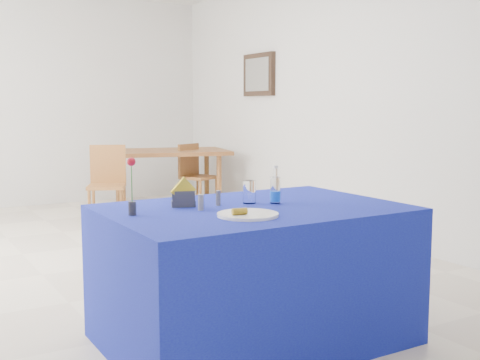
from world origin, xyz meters
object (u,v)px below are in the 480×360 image
blue_table (253,274)px  oak_table (167,156)px  chair_bg_right (194,171)px  chair_bg_left (107,179)px  water_bottle (275,191)px  plate (248,215)px

blue_table → oak_table: bearing=72.1°
chair_bg_right → chair_bg_left: bearing=175.5°
blue_table → chair_bg_left: 3.71m
water_bottle → chair_bg_right: water_bottle is taller
chair_bg_right → oak_table: bearing=120.6°
plate → oak_table: bearing=70.9°
blue_table → chair_bg_left: size_ratio=1.81×
chair_bg_left → chair_bg_right: (1.29, 0.44, -0.03)m
plate → water_bottle: bearing=37.6°
oak_table → water_bottle: bearing=-106.0°
blue_table → chair_bg_right: (1.68, 4.13, 0.10)m
blue_table → water_bottle: bearing=12.8°
chair_bg_left → chair_bg_right: chair_bg_left is taller
blue_table → chair_bg_left: bearing=83.9°
plate → chair_bg_right: 4.75m
blue_table → water_bottle: water_bottle is taller
blue_table → water_bottle: 0.48m
blue_table → water_bottle: (0.17, 0.04, 0.45)m
oak_table → chair_bg_left: bearing=-147.5°
chair_bg_left → water_bottle: bearing=-68.7°
oak_table → chair_bg_right: chair_bg_right is taller
plate → chair_bg_left: 3.97m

